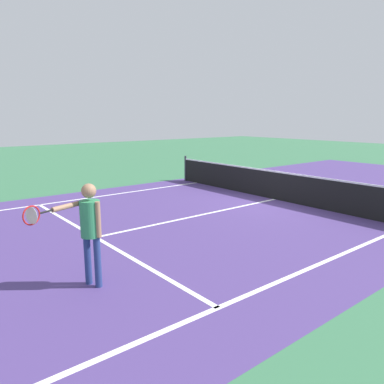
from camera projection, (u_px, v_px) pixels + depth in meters
The scene contains 8 objects.
ground_plane at pixel (275, 199), 12.42m from camera, with size 60.00×60.00×0.00m, color #38724C.
court_surface_inbounds at pixel (275, 199), 12.42m from camera, with size 10.62×24.40×0.00m, color #4C387A.
line_sideline_left at pixel (54, 203), 11.90m from camera, with size 0.10×11.89×0.01m, color white.
line_sideline_right at pixel (240, 298), 5.63m from camera, with size 0.10×11.89×0.01m, color white.
line_service_near at pixel (96, 237), 8.48m from camera, with size 8.22×0.10×0.01m, color white.
line_center_service at pixel (202, 215), 10.45m from camera, with size 0.10×6.40×0.01m, color white.
net at pixel (275, 185), 12.32m from camera, with size 9.82×0.09×1.07m.
player_near at pixel (89, 224), 5.85m from camera, with size 0.48×1.22×1.69m.
Camera 1 is at (7.70, -9.77, 2.70)m, focal length 34.69 mm.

